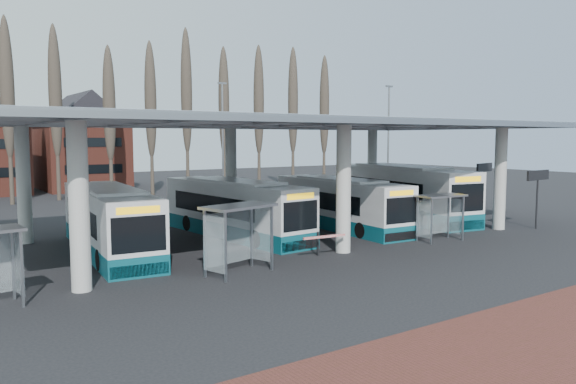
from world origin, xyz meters
TOP-DOWN VIEW (x-y plane):
  - ground at (0.00, 0.00)m, footprint 140.00×140.00m
  - station_canopy at (0.00, 8.00)m, footprint 32.00×16.00m
  - poplar_row at (0.00, 33.00)m, footprint 45.10×1.10m
  - lamp_post_b at (6.00, 26.00)m, footprint 0.80×0.16m
  - lamp_post_c at (20.00, 20.00)m, footprint 0.80×0.16m
  - bus_0 at (-9.17, 8.66)m, footprint 3.45×11.41m
  - bus_1 at (-2.11, 9.33)m, footprint 3.35×11.38m
  - bus_2 at (4.45, 8.21)m, footprint 3.01×10.99m
  - bus_3 at (10.73, 9.35)m, footprint 4.85×13.11m
  - shelter_1 at (-6.18, 1.70)m, footprint 3.25×2.18m
  - shelter_2 at (6.14, 2.04)m, footprint 2.72×1.51m
  - info_sign_0 at (13.93, 1.30)m, footprint 2.35×0.30m
  - info_sign_1 at (17.03, 7.31)m, footprint 2.39×0.70m
  - barrier at (-1.45, 2.18)m, footprint 2.21×0.71m

SIDE VIEW (x-z plane):
  - ground at x=0.00m, z-range 0.00..0.00m
  - barrier at x=-1.45m, z-range 0.30..1.41m
  - bus_2 at x=4.45m, z-range -0.09..2.93m
  - bus_1 at x=-2.11m, z-range -0.09..3.03m
  - bus_0 at x=-9.17m, z-range -0.09..3.03m
  - bus_3 at x=10.73m, z-range -0.10..3.46m
  - shelter_2 at x=6.14m, z-range 0.55..2.99m
  - shelter_1 at x=-6.18m, z-range 0.63..3.39m
  - info_sign_0 at x=13.93m, z-range 1.19..4.68m
  - info_sign_1 at x=17.03m, z-range 1.22..4.84m
  - lamp_post_b at x=6.00m, z-range 0.25..10.42m
  - lamp_post_c at x=20.00m, z-range 0.25..10.42m
  - station_canopy at x=0.00m, z-range 2.51..8.85m
  - poplar_row at x=0.00m, z-range 1.53..16.03m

